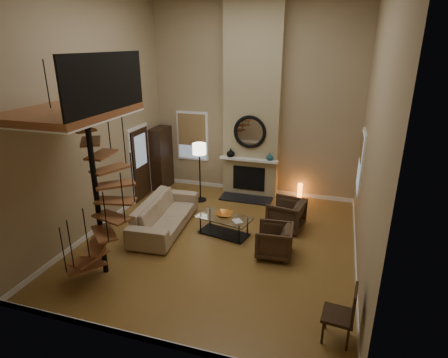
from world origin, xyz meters
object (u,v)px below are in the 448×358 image
(armchair_far, at_px, (277,241))
(side_chair, at_px, (345,313))
(sofa, at_px, (165,214))
(accent_lamp, at_px, (300,191))
(armchair_near, at_px, (289,215))
(coffee_table, at_px, (224,223))
(floor_lamp, at_px, (199,154))
(hutch, at_px, (161,158))

(armchair_far, height_order, side_chair, side_chair)
(sofa, distance_m, accent_lamp, 4.07)
(armchair_near, relative_size, coffee_table, 0.60)
(floor_lamp, xyz_separation_m, side_chair, (3.99, -4.42, -0.89))
(armchair_far, xyz_separation_m, floor_lamp, (-2.63, 2.31, 1.06))
(armchair_near, height_order, coffee_table, armchair_near)
(armchair_near, height_order, armchair_far, armchair_near)
(armchair_near, bearing_deg, side_chair, 30.09)
(armchair_far, bearing_deg, hutch, -129.96)
(hutch, xyz_separation_m, coffee_table, (2.78, -2.39, -0.67))
(hutch, bearing_deg, accent_lamp, 3.59)
(coffee_table, height_order, accent_lamp, accent_lamp)
(armchair_far, bearing_deg, armchair_near, 172.87)
(floor_lamp, bearing_deg, accent_lamp, 18.60)
(armchair_near, height_order, floor_lamp, floor_lamp)
(sofa, relative_size, accent_lamp, 5.16)
(hutch, xyz_separation_m, accent_lamp, (4.26, 0.27, -0.70))
(armchair_near, relative_size, armchair_far, 1.09)
(side_chair, bearing_deg, armchair_near, 110.65)
(armchair_near, xyz_separation_m, armchair_far, (-0.06, -1.33, 0.00))
(sofa, distance_m, side_chair, 4.92)
(armchair_near, relative_size, side_chair, 0.84)
(accent_lamp, bearing_deg, hutch, -176.41)
(armchair_near, height_order, accent_lamp, armchair_near)
(coffee_table, bearing_deg, floor_lamp, 125.84)
(floor_lamp, distance_m, accent_lamp, 3.12)
(hutch, bearing_deg, floor_lamp, -23.27)
(armchair_near, bearing_deg, coffee_table, -52.79)
(hutch, relative_size, coffee_table, 1.37)
(hutch, height_order, accent_lamp, hutch)
(sofa, xyz_separation_m, armchair_near, (2.91, 0.90, -0.04))
(hutch, bearing_deg, armchair_far, -35.53)
(sofa, relative_size, armchair_far, 3.25)
(armchair_far, relative_size, floor_lamp, 0.45)
(accent_lamp, xyz_separation_m, side_chair, (1.25, -5.35, 0.28))
(armchair_near, xyz_separation_m, accent_lamp, (0.05, 1.90, -0.10))
(sofa, xyz_separation_m, floor_lamp, (0.22, 1.88, 1.02))
(accent_lamp, bearing_deg, floor_lamp, -161.40)
(hutch, bearing_deg, armchair_near, -21.22)
(hutch, height_order, coffee_table, hutch)
(hutch, relative_size, sofa, 0.77)
(coffee_table, xyz_separation_m, floor_lamp, (-1.25, 1.74, 1.13))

